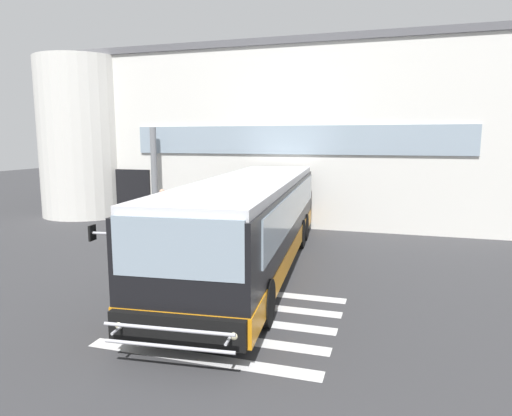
{
  "coord_description": "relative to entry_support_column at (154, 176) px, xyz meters",
  "views": [
    {
      "loc": [
        5.11,
        -12.82,
        3.85
      ],
      "look_at": [
        0.7,
        1.7,
        1.5
      ],
      "focal_mm": 31.42,
      "sensor_mm": 36.0,
      "label": 1
    }
  ],
  "objects": [
    {
      "name": "safety_bollard_yellow",
      "position": [
        5.63,
        -1.8,
        -1.73
      ],
      "size": [
        0.18,
        0.18,
        0.9
      ],
      "primitive_type": "cylinder",
      "color": "yellow",
      "rests_on": "ground"
    },
    {
      "name": "passenger_by_doorway",
      "position": [
        1.92,
        -0.96,
        -1.25
      ],
      "size": [
        0.54,
        0.36,
        1.68
      ],
      "color": "#4C4233",
      "rests_on": "ground"
    },
    {
      "name": "bus_main_foreground",
      "position": [
        6.46,
        -5.72,
        -0.85
      ],
      "size": [
        3.68,
        12.58,
        2.7
      ],
      "color": "black",
      "rests_on": "ground"
    },
    {
      "name": "terminal_building",
      "position": [
        4.6,
        6.21,
        1.82
      ],
      "size": [
        22.33,
        13.8,
        8.03
      ],
      "color": "silver",
      "rests_on": "ground"
    },
    {
      "name": "passenger_near_column",
      "position": [
        0.8,
        -0.79,
        -1.25
      ],
      "size": [
        0.58,
        0.28,
        1.68
      ],
      "color": "#1E2338",
      "rests_on": "ground"
    },
    {
      "name": "entry_support_column",
      "position": [
        0.0,
        0.0,
        0.0
      ],
      "size": [
        0.28,
        0.28,
        4.37
      ],
      "primitive_type": "cylinder",
      "color": "slate",
      "rests_on": "ground"
    },
    {
      "name": "passenger_at_curb_edge",
      "position": [
        3.27,
        -0.53,
        -1.25
      ],
      "size": [
        0.44,
        0.44,
        1.68
      ],
      "color": "#2D2D33",
      "rests_on": "ground"
    },
    {
      "name": "bay_paint_stripes",
      "position": [
        7.29,
        -9.6,
        -2.18
      ],
      "size": [
        4.4,
        3.96,
        0.01
      ],
      "color": "silver",
      "rests_on": "ground"
    },
    {
      "name": "ground_plane",
      "position": [
        5.29,
        -5.4,
        -2.19
      ],
      "size": [
        80.0,
        90.0,
        0.02
      ],
      "primitive_type": "cube",
      "color": "#353538",
      "rests_on": "ground"
    }
  ]
}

